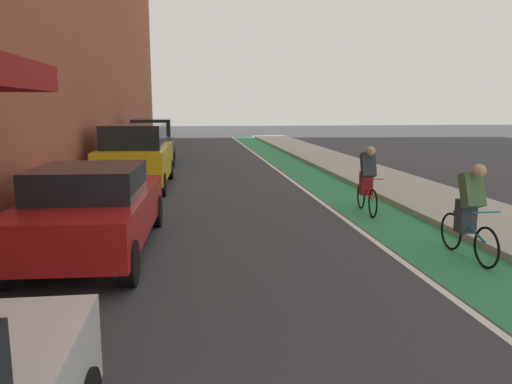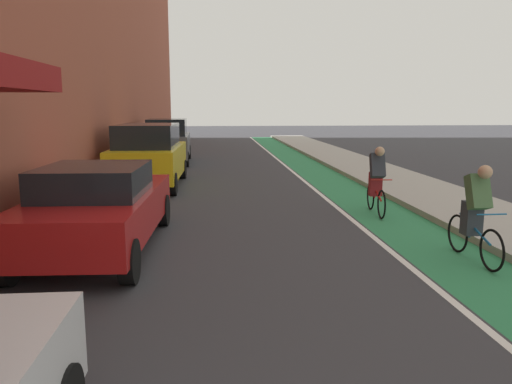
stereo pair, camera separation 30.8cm
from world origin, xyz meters
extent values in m
plane|color=#38383D|center=(0.00, 18.23, 0.00)|extent=(97.80, 97.80, 0.00)
cube|color=#2D8451|center=(3.13, 20.23, 0.00)|extent=(1.60, 44.45, 0.00)
cube|color=white|center=(2.23, 20.23, 0.00)|extent=(0.12, 44.45, 0.00)
cube|color=#A8A59E|center=(5.24, 20.23, 0.07)|extent=(2.62, 44.45, 0.14)
cube|color=red|center=(-2.88, 9.97, 0.68)|extent=(2.06, 4.73, 0.70)
cube|color=black|center=(-2.89, 9.74, 1.26)|extent=(1.73, 2.02, 0.55)
cylinder|color=black|center=(-3.68, 11.78, 0.33)|extent=(0.24, 0.67, 0.66)
cylinder|color=black|center=(-1.95, 11.72, 0.33)|extent=(0.24, 0.67, 0.66)
cylinder|color=black|center=(-3.81, 8.22, 0.33)|extent=(0.24, 0.67, 0.66)
cylinder|color=black|center=(-2.08, 8.16, 0.33)|extent=(0.24, 0.67, 0.66)
cube|color=yellow|center=(-2.88, 17.12, 0.80)|extent=(2.06, 4.60, 0.95)
cube|color=black|center=(-2.89, 16.89, 1.60)|extent=(1.78, 2.78, 0.75)
cylinder|color=black|center=(-3.73, 18.87, 0.33)|extent=(0.24, 0.67, 0.66)
cylinder|color=black|center=(-1.94, 18.82, 0.33)|extent=(0.24, 0.67, 0.66)
cylinder|color=black|center=(-3.82, 15.41, 0.33)|extent=(0.24, 0.67, 0.66)
cylinder|color=black|center=(-2.03, 15.37, 0.33)|extent=(0.24, 0.67, 0.66)
cube|color=#595B60|center=(-2.88, 23.86, 0.80)|extent=(1.94, 4.51, 0.95)
cube|color=black|center=(-2.88, 23.64, 1.60)|extent=(1.68, 2.72, 0.75)
cylinder|color=black|center=(-3.76, 25.53, 0.33)|extent=(0.23, 0.66, 0.66)
cylinder|color=black|center=(-2.07, 25.57, 0.33)|extent=(0.23, 0.66, 0.66)
cylinder|color=black|center=(-3.69, 22.16, 0.33)|extent=(0.23, 0.66, 0.66)
cylinder|color=black|center=(-2.00, 22.20, 0.33)|extent=(0.23, 0.66, 0.66)
torus|color=black|center=(3.38, 8.23, 0.33)|extent=(0.05, 0.67, 0.67)
torus|color=black|center=(3.36, 9.28, 0.33)|extent=(0.05, 0.67, 0.67)
cylinder|color=#1966A5|center=(3.37, 8.76, 0.55)|extent=(0.06, 0.96, 0.33)
cylinder|color=#1966A5|center=(3.37, 8.94, 0.63)|extent=(0.04, 0.12, 0.55)
cylinder|color=#1966A5|center=(3.38, 8.31, 0.88)|extent=(0.48, 0.03, 0.02)
cube|color=#333842|center=(3.37, 8.86, 0.70)|extent=(0.28, 0.24, 0.56)
cube|color=#4C7247|center=(3.37, 8.74, 1.16)|extent=(0.33, 0.40, 0.60)
sphere|color=tan|center=(3.37, 8.58, 1.50)|extent=(0.22, 0.22, 0.22)
torus|color=black|center=(2.91, 11.93, 0.33)|extent=(0.09, 0.66, 0.66)
torus|color=black|center=(2.99, 12.98, 0.33)|extent=(0.09, 0.66, 0.66)
cylinder|color=red|center=(2.95, 12.46, 0.55)|extent=(0.12, 0.96, 0.33)
cylinder|color=red|center=(2.96, 12.64, 0.63)|extent=(0.05, 0.12, 0.55)
cylinder|color=red|center=(2.92, 12.01, 0.88)|extent=(0.48, 0.06, 0.02)
cube|color=maroon|center=(2.96, 12.56, 0.70)|extent=(0.30, 0.26, 0.56)
cube|color=#333842|center=(2.95, 12.43, 1.16)|extent=(0.35, 0.42, 0.60)
sphere|color=tan|center=(2.94, 12.28, 1.50)|extent=(0.22, 0.22, 0.22)
cube|color=#333842|center=(2.96, 12.56, 1.18)|extent=(0.28, 0.29, 0.39)
camera|label=1|loc=(-1.17, 1.23, 2.51)|focal=34.93mm
camera|label=2|loc=(-0.87, 1.20, 2.51)|focal=34.93mm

